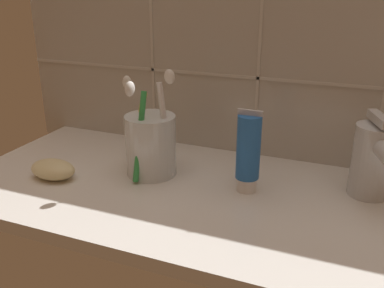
# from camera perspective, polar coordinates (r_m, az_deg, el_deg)

# --- Properties ---
(sink_counter) EXTENTS (0.80, 0.35, 0.02)m
(sink_counter) POSITION_cam_1_polar(r_m,az_deg,el_deg) (0.65, 2.63, -7.31)
(sink_counter) COLOR silver
(sink_counter) RESTS_ON ground
(tile_wall_backsplash) EXTENTS (0.90, 0.02, 0.42)m
(tile_wall_backsplash) POSITION_cam_1_polar(r_m,az_deg,el_deg) (0.75, 7.65, 12.75)
(tile_wall_backsplash) COLOR #B7B2A8
(tile_wall_backsplash) RESTS_ON ground
(toothbrush_cup) EXTENTS (0.12, 0.10, 0.18)m
(toothbrush_cup) POSITION_cam_1_polar(r_m,az_deg,el_deg) (0.69, -5.54, 0.09)
(toothbrush_cup) COLOR silver
(toothbrush_cup) RESTS_ON sink_counter
(toothpaste_tube) EXTENTS (0.04, 0.04, 0.13)m
(toothpaste_tube) POSITION_cam_1_polar(r_m,az_deg,el_deg) (0.63, 7.51, -1.06)
(toothpaste_tube) COLOR white
(toothpaste_tube) RESTS_ON sink_counter
(sink_faucet) EXTENTS (0.07, 0.11, 0.12)m
(sink_faucet) POSITION_cam_1_polar(r_m,az_deg,el_deg) (0.66, 23.17, -1.86)
(sink_faucet) COLOR silver
(sink_faucet) RESTS_ON sink_counter
(soap_bar) EXTENTS (0.08, 0.05, 0.03)m
(soap_bar) POSITION_cam_1_polar(r_m,az_deg,el_deg) (0.71, -18.05, -3.23)
(soap_bar) COLOR beige
(soap_bar) RESTS_ON sink_counter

